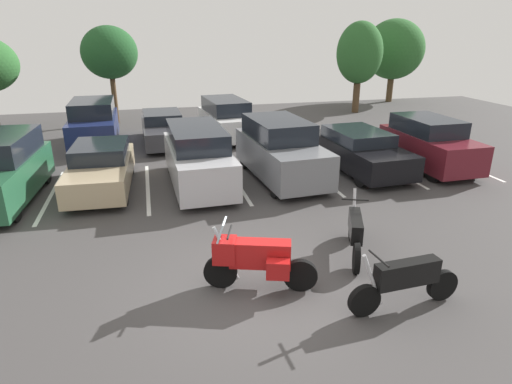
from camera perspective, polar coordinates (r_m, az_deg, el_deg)
The scene contains 16 objects.
ground at distance 8.96m, azimuth -0.62°, elevation -12.80°, with size 44.00×44.00×0.10m, color #423F3F.
motorcycle_touring at distance 8.60m, azimuth -0.04°, elevation -8.63°, with size 2.18×1.09×1.46m.
motorcycle_second at distance 10.15m, azimuth 12.79°, elevation -5.16°, with size 0.99×2.11×1.32m.
motorcycle_third at distance 8.55m, azimuth 18.94°, elevation -10.86°, with size 2.30×0.62×1.26m.
parking_stripes at distance 14.74m, azimuth -13.98°, elevation 0.62°, with size 23.69×4.85×0.01m.
car_tan at distance 14.78m, azimuth -19.59°, elevation 2.98°, with size 1.96×4.47×1.44m.
car_silver at distance 14.34m, azimuth -7.62°, elevation 4.57°, with size 1.91×4.89×1.94m.
car_grey at distance 14.94m, azimuth 3.21°, elevation 5.45°, with size 2.22×4.84×2.02m.
car_black at distance 16.33m, azimuth 13.30°, elevation 5.33°, with size 2.17×4.95×1.46m.
car_maroon at distance 17.38m, azimuth 21.66°, elevation 5.91°, with size 1.83×4.22×1.84m.
car_far_navy at distance 20.65m, azimuth -20.44°, elevation 8.39°, with size 1.98×4.43×1.96m.
car_far_charcoal at distance 20.24m, azimuth -12.07°, elevation 8.14°, with size 1.87×4.75×1.39m.
car_far_white at distance 20.75m, azimuth -3.92°, elevation 9.52°, with size 2.16×4.51×1.83m.
tree_center_left at distance 25.15m, azimuth -18.61°, elevation 16.87°, with size 2.89×2.89×5.06m.
tree_right at distance 27.96m, azimuth 13.39°, elevation 17.25°, with size 2.73×2.73×5.34m.
tree_rear at distance 32.91m, azimuth 17.59°, elevation 17.34°, with size 4.08×4.08×5.55m.
Camera 1 is at (-1.72, -7.28, 4.88)m, focal length 30.59 mm.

